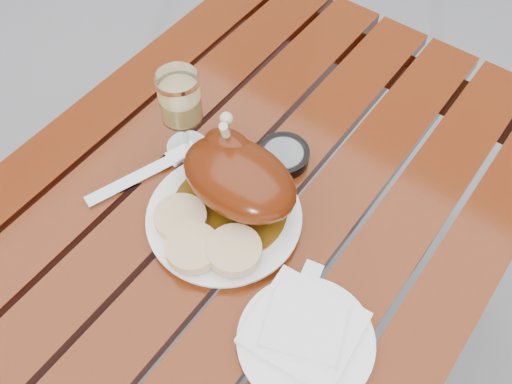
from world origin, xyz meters
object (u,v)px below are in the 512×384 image
table (239,308)px  ashtray (283,156)px  side_plate (306,341)px  wine_glass (182,115)px  dinner_plate (224,218)px

table → ashtray: (-0.00, 0.15, 0.39)m
side_plate → ashtray: bearing=130.4°
wine_glass → ashtray: wine_glass is taller
side_plate → dinner_plate: bearing=157.2°
table → side_plate: size_ratio=6.09×
table → dinner_plate: size_ratio=4.74×
dinner_plate → side_plate: bearing=-22.8°
table → wine_glass: 0.49m
ashtray → dinner_plate: bearing=-91.7°
side_plate → ashtray: 0.33m
wine_glass → side_plate: size_ratio=0.87×
table → dinner_plate: bearing=-119.5°
dinner_plate → side_plate: same height
table → ashtray: ashtray is taller
dinner_plate → side_plate: 0.24m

